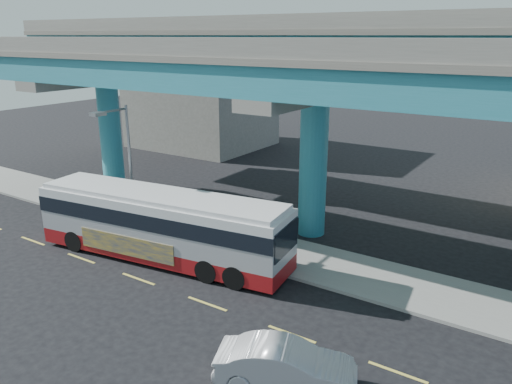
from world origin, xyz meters
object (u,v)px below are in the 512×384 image
Objects in this scene: parked_car at (140,203)px; transit_bus at (162,223)px; sedan at (286,366)px; street_lamp at (122,151)px.

transit_bus is at bearing -127.45° from parked_car.
sedan is 15.80m from street_lamp.
sedan is 17.46m from parked_car.
transit_bus is 6.61m from parked_car.
street_lamp is at bearing 152.83° from transit_bus.
parked_car is 4.62m from street_lamp.
parked_car is at bearing 38.85° from sedan.
transit_bus is 3.15× the size of parked_car.
street_lamp reaches higher than sedan.
street_lamp is at bearing 43.72° from sedan.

